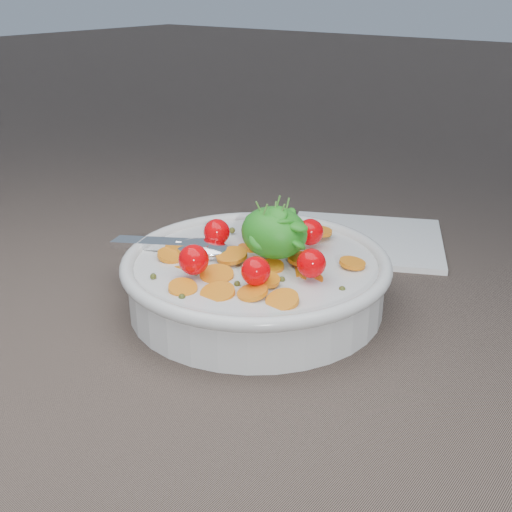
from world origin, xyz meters
The scene contains 3 objects.
ground centered at (0.00, 0.00, 0.00)m, with size 6.00×6.00×0.00m, color brown.
bowl centered at (0.03, 0.02, 0.03)m, with size 0.27×0.25×0.11m.
napkin centered at (0.03, 0.22, 0.00)m, with size 0.18×0.15×0.01m, color white.
Camera 1 is at (0.35, -0.41, 0.28)m, focal length 45.00 mm.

